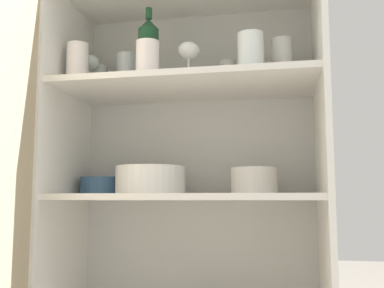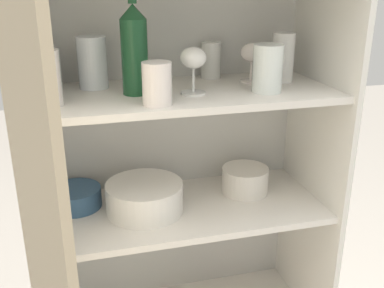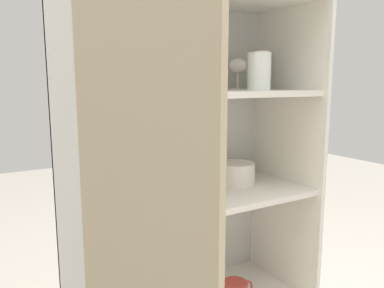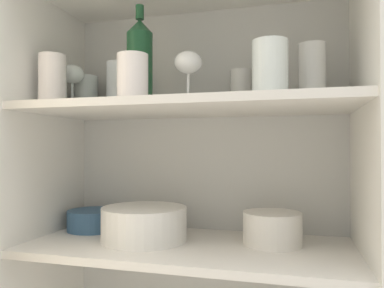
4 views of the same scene
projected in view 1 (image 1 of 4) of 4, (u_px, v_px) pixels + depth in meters
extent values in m
cube|color=silver|center=(198.00, 196.00, 1.64)|extent=(0.87, 0.02, 1.36)
cube|color=white|center=(64.00, 196.00, 1.53)|extent=(0.02, 0.41, 1.36)
cube|color=white|center=(325.00, 195.00, 1.37)|extent=(0.02, 0.41, 1.36)
cube|color=silver|center=(187.00, 197.00, 1.45)|extent=(0.84, 0.37, 0.02)
cube|color=silver|center=(187.00, 87.00, 1.49)|extent=(0.84, 0.37, 0.02)
cube|color=tan|center=(4.00, 194.00, 1.12)|extent=(0.13, 0.42, 1.36)
cylinder|color=white|center=(251.00, 54.00, 1.39)|extent=(0.08, 0.08, 0.13)
cylinder|color=white|center=(97.00, 81.00, 1.67)|extent=(0.07, 0.07, 0.11)
cylinder|color=white|center=(128.00, 74.00, 1.64)|extent=(0.08, 0.08, 0.15)
cylinder|color=white|center=(228.00, 77.00, 1.61)|extent=(0.06, 0.06, 0.11)
cylinder|color=silver|center=(78.00, 64.00, 1.50)|extent=(0.07, 0.07, 0.14)
cylinder|color=silver|center=(148.00, 58.00, 1.39)|extent=(0.07, 0.07, 0.11)
cylinder|color=white|center=(282.00, 60.00, 1.48)|extent=(0.07, 0.07, 0.14)
cylinder|color=white|center=(189.00, 79.00, 1.44)|extent=(0.07, 0.07, 0.01)
cylinder|color=white|center=(189.00, 68.00, 1.45)|extent=(0.01, 0.01, 0.06)
ellipsoid|color=white|center=(189.00, 50.00, 1.46)|extent=(0.07, 0.07, 0.06)
cylinder|color=silver|center=(254.00, 83.00, 1.50)|extent=(0.06, 0.06, 0.01)
cylinder|color=silver|center=(254.00, 74.00, 1.50)|extent=(0.01, 0.01, 0.06)
ellipsoid|color=silver|center=(254.00, 59.00, 1.51)|extent=(0.07, 0.07, 0.05)
cylinder|color=white|center=(89.00, 90.00, 1.59)|extent=(0.06, 0.06, 0.01)
cylinder|color=white|center=(89.00, 79.00, 1.59)|extent=(0.01, 0.01, 0.07)
ellipsoid|color=white|center=(90.00, 62.00, 1.60)|extent=(0.07, 0.07, 0.06)
cylinder|color=#194728|center=(148.00, 57.00, 1.53)|extent=(0.07, 0.07, 0.20)
cone|color=#194728|center=(149.00, 24.00, 1.54)|extent=(0.07, 0.07, 0.04)
cylinder|color=#194728|center=(149.00, 14.00, 1.55)|extent=(0.02, 0.02, 0.04)
cylinder|color=white|center=(151.00, 193.00, 1.47)|extent=(0.23, 0.23, 0.01)
cylinder|color=white|center=(151.00, 190.00, 1.47)|extent=(0.23, 0.23, 0.01)
cylinder|color=white|center=(151.00, 187.00, 1.48)|extent=(0.23, 0.23, 0.01)
cylinder|color=white|center=(151.00, 184.00, 1.48)|extent=(0.23, 0.23, 0.01)
cylinder|color=white|center=(151.00, 182.00, 1.48)|extent=(0.23, 0.23, 0.01)
cylinder|color=white|center=(151.00, 179.00, 1.48)|extent=(0.23, 0.23, 0.01)
cylinder|color=white|center=(151.00, 176.00, 1.48)|extent=(0.23, 0.23, 0.01)
cylinder|color=white|center=(151.00, 173.00, 1.48)|extent=(0.23, 0.23, 0.01)
cylinder|color=white|center=(151.00, 171.00, 1.48)|extent=(0.23, 0.23, 0.01)
cylinder|color=white|center=(151.00, 168.00, 1.48)|extent=(0.23, 0.23, 0.01)
cylinder|color=silver|center=(254.00, 181.00, 1.46)|extent=(0.15, 0.15, 0.08)
torus|color=silver|center=(254.00, 169.00, 1.46)|extent=(0.15, 0.15, 0.01)
cylinder|color=#33567A|center=(103.00, 186.00, 1.60)|extent=(0.16, 0.16, 0.06)
torus|color=#33567A|center=(103.00, 178.00, 1.60)|extent=(0.16, 0.16, 0.01)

